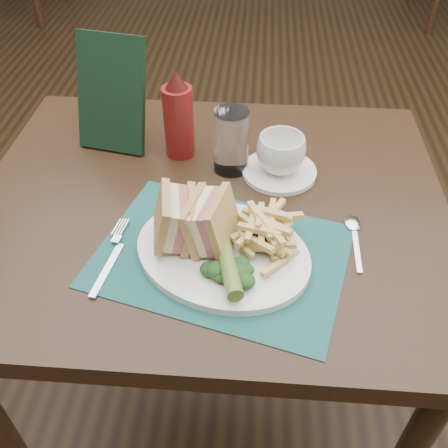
% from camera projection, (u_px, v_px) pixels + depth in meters
% --- Properties ---
extents(floor, '(7.00, 7.00, 0.00)m').
position_uv_depth(floor, '(227.00, 270.00, 1.82)').
color(floor, black).
rests_on(floor, ground).
extents(table_main, '(0.90, 0.75, 0.75)m').
position_uv_depth(table_main, '(213.00, 319.00, 1.20)').
color(table_main, black).
rests_on(table_main, ground).
extents(placemat, '(0.47, 0.39, 0.00)m').
position_uv_depth(placemat, '(221.00, 255.00, 0.84)').
color(placemat, '#184F4D').
rests_on(placemat, table_main).
extents(plate, '(0.37, 0.34, 0.01)m').
position_uv_depth(plate, '(223.00, 253.00, 0.83)').
color(plate, white).
rests_on(plate, placemat).
extents(sandwich_half_a, '(0.09, 0.11, 0.10)m').
position_uv_depth(sandwich_half_a, '(162.00, 219.00, 0.81)').
color(sandwich_half_a, tan).
rests_on(sandwich_half_a, plate).
extents(sandwich_half_b, '(0.10, 0.11, 0.10)m').
position_uv_depth(sandwich_half_b, '(199.00, 219.00, 0.81)').
color(sandwich_half_b, tan).
rests_on(sandwich_half_b, plate).
extents(kale_garnish, '(0.11, 0.08, 0.03)m').
position_uv_depth(kale_garnish, '(224.00, 271.00, 0.77)').
color(kale_garnish, '#153513').
rests_on(kale_garnish, plate).
extents(pickle_spear, '(0.05, 0.12, 0.03)m').
position_uv_depth(pickle_spear, '(229.00, 267.00, 0.77)').
color(pickle_spear, '#546F2A').
rests_on(pickle_spear, plate).
extents(fries_pile, '(0.18, 0.20, 0.06)m').
position_uv_depth(fries_pile, '(264.00, 229.00, 0.82)').
color(fries_pile, '#D9BB6C').
rests_on(fries_pile, plate).
extents(fork, '(0.06, 0.17, 0.01)m').
position_uv_depth(fork, '(111.00, 255.00, 0.83)').
color(fork, silver).
rests_on(fork, placemat).
extents(spoon, '(0.04, 0.15, 0.01)m').
position_uv_depth(spoon, '(355.00, 240.00, 0.86)').
color(spoon, silver).
rests_on(spoon, table_main).
extents(saucer, '(0.20, 0.20, 0.01)m').
position_uv_depth(saucer, '(279.00, 171.00, 1.01)').
color(saucer, white).
rests_on(saucer, table_main).
extents(coffee_cup, '(0.13, 0.13, 0.08)m').
position_uv_depth(coffee_cup, '(281.00, 154.00, 0.98)').
color(coffee_cup, white).
rests_on(coffee_cup, saucer).
extents(drinking_glass, '(0.09, 0.09, 0.13)m').
position_uv_depth(drinking_glass, '(231.00, 141.00, 0.98)').
color(drinking_glass, white).
rests_on(drinking_glass, table_main).
extents(ketchup_bottle, '(0.08, 0.08, 0.19)m').
position_uv_depth(ketchup_bottle, '(178.00, 114.00, 1.00)').
color(ketchup_bottle, '#631210').
rests_on(ketchup_bottle, table_main).
extents(check_presenter, '(0.16, 0.11, 0.23)m').
position_uv_depth(check_presenter, '(111.00, 94.00, 1.02)').
color(check_presenter, black).
rests_on(check_presenter, table_main).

